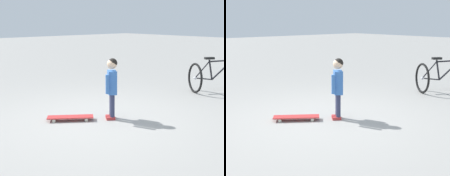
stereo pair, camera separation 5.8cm
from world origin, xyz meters
TOP-DOWN VIEW (x-y plane):
  - ground_plane at (0.00, 0.00)m, footprint 50.00×50.00m
  - child_person at (-0.10, -0.19)m, footprint 0.28×0.36m
  - skateboard at (0.30, 0.41)m, footprint 0.62×0.74m
  - bicycle_far at (-0.22, -3.37)m, footprint 1.16×1.28m

SIDE VIEW (x-z plane):
  - ground_plane at x=0.00m, z-range 0.00..0.00m
  - skateboard at x=0.30m, z-range 0.02..0.10m
  - bicycle_far at x=-0.22m, z-range -0.04..0.80m
  - child_person at x=-0.10m, z-range 0.13..1.19m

